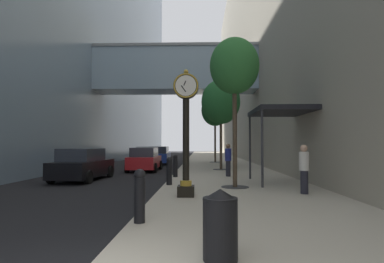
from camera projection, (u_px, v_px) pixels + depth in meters
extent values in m
plane|color=black|center=(184.00, 164.00, 30.53)|extent=(110.00, 110.00, 0.00)
cube|color=#BCB29E|center=(216.00, 161.00, 33.44)|extent=(6.36, 80.00, 0.14)
cube|color=#849EB2|center=(176.00, 71.00, 28.13)|extent=(14.47, 3.20, 3.59)
cube|color=gray|center=(176.00, 50.00, 28.20)|extent=(14.47, 3.40, 0.24)
cube|color=#A89E89|center=(289.00, 28.00, 33.78)|extent=(9.00, 80.00, 28.22)
cube|color=black|center=(186.00, 191.00, 10.57)|extent=(0.55, 0.55, 0.35)
cylinder|color=gold|center=(186.00, 183.00, 10.58)|extent=(0.38, 0.38, 0.18)
cylinder|color=black|center=(186.00, 139.00, 10.64)|extent=(0.22, 0.22, 2.70)
cylinder|color=black|center=(186.00, 86.00, 10.71)|extent=(0.84, 0.28, 0.84)
torus|color=gold|center=(186.00, 86.00, 10.55)|extent=(0.82, 0.05, 0.82)
cylinder|color=white|center=(186.00, 86.00, 10.56)|extent=(0.69, 0.01, 0.69)
cylinder|color=white|center=(186.00, 87.00, 10.86)|extent=(0.69, 0.01, 0.69)
sphere|color=gold|center=(186.00, 72.00, 10.73)|extent=(0.16, 0.16, 0.16)
cube|color=black|center=(185.00, 83.00, 10.56)|extent=(0.09, 0.01, 0.17)
cube|color=black|center=(184.00, 89.00, 10.55)|extent=(0.17, 0.01, 0.23)
cylinder|color=black|center=(140.00, 200.00, 7.03)|extent=(0.24, 0.24, 0.98)
sphere|color=black|center=(140.00, 175.00, 7.05)|extent=(0.25, 0.25, 0.25)
cylinder|color=black|center=(169.00, 173.00, 13.59)|extent=(0.24, 0.24, 0.98)
sphere|color=black|center=(169.00, 160.00, 13.61)|extent=(0.25, 0.25, 0.25)
cylinder|color=black|center=(175.00, 168.00, 16.86)|extent=(0.24, 0.24, 0.98)
sphere|color=black|center=(175.00, 157.00, 16.88)|extent=(0.25, 0.25, 0.25)
cylinder|color=#333335|center=(235.00, 187.00, 12.82)|extent=(1.10, 1.10, 0.02)
cylinder|color=#4C3D2D|center=(235.00, 135.00, 12.90)|extent=(0.18, 0.18, 4.15)
ellipsoid|color=#2D7033|center=(234.00, 66.00, 13.01)|extent=(2.00, 2.00, 2.30)
cylinder|color=#333335|center=(221.00, 169.00, 21.79)|extent=(1.10, 1.10, 0.02)
cylinder|color=#4C3D2D|center=(221.00, 143.00, 21.86)|extent=(0.18, 0.18, 3.63)
ellipsoid|color=#23602D|center=(221.00, 102.00, 21.98)|extent=(2.66, 2.66, 3.05)
cylinder|color=#333335|center=(215.00, 162.00, 30.77)|extent=(1.10, 1.10, 0.02)
cylinder|color=#4C3D2D|center=(215.00, 141.00, 30.85)|extent=(0.18, 0.18, 4.01)
ellipsoid|color=#23602D|center=(215.00, 110.00, 30.97)|extent=(2.64, 2.64, 3.03)
cylinder|color=black|center=(220.00, 229.00, 4.77)|extent=(0.52, 0.52, 0.92)
cone|color=black|center=(220.00, 194.00, 4.79)|extent=(0.53, 0.53, 0.16)
cylinder|color=#23232D|center=(304.00, 182.00, 11.12)|extent=(0.36, 0.36, 0.80)
cylinder|color=silver|center=(304.00, 161.00, 11.15)|extent=(0.48, 0.48, 0.65)
sphere|color=tan|center=(304.00, 148.00, 11.16)|extent=(0.25, 0.25, 0.25)
cylinder|color=#23232D|center=(228.00, 169.00, 17.20)|extent=(0.36, 0.36, 0.82)
cylinder|color=navy|center=(228.00, 155.00, 17.23)|extent=(0.48, 0.48, 0.67)
sphere|color=#9E7556|center=(228.00, 146.00, 17.24)|extent=(0.25, 0.25, 0.25)
cube|color=black|center=(280.00, 111.00, 14.43)|extent=(2.40, 3.60, 0.20)
cylinder|color=#333338|center=(262.00, 147.00, 12.80)|extent=(0.10, 0.10, 3.20)
cylinder|color=#333338|center=(250.00, 147.00, 16.00)|extent=(0.10, 0.10, 3.20)
cube|color=navy|center=(159.00, 158.00, 29.81)|extent=(1.80, 4.07, 0.80)
cube|color=#282D38|center=(159.00, 150.00, 29.64)|extent=(1.57, 2.28, 0.65)
cylinder|color=black|center=(152.00, 160.00, 31.19)|extent=(0.22, 0.64, 0.64)
cylinder|color=black|center=(170.00, 160.00, 31.16)|extent=(0.22, 0.64, 0.64)
cylinder|color=black|center=(148.00, 162.00, 28.44)|extent=(0.22, 0.64, 0.64)
cylinder|color=black|center=(167.00, 162.00, 28.41)|extent=(0.22, 0.64, 0.64)
cube|color=silver|center=(145.00, 156.00, 35.39)|extent=(1.95, 4.51, 0.77)
cube|color=#282D38|center=(145.00, 150.00, 35.20)|extent=(1.67, 2.55, 0.63)
cylinder|color=black|center=(139.00, 158.00, 36.88)|extent=(0.24, 0.65, 0.64)
cylinder|color=black|center=(155.00, 158.00, 36.90)|extent=(0.24, 0.65, 0.64)
cylinder|color=black|center=(135.00, 159.00, 33.86)|extent=(0.24, 0.65, 0.64)
cylinder|color=black|center=(152.00, 159.00, 33.88)|extent=(0.24, 0.65, 0.64)
cube|color=black|center=(83.00, 168.00, 16.58)|extent=(1.97, 4.70, 0.79)
cube|color=#282D38|center=(82.00, 155.00, 16.38)|extent=(1.68, 2.65, 0.65)
cylinder|color=black|center=(79.00, 171.00, 18.20)|extent=(0.24, 0.65, 0.64)
cylinder|color=black|center=(110.00, 172.00, 18.08)|extent=(0.24, 0.65, 0.64)
cylinder|color=black|center=(51.00, 177.00, 15.06)|extent=(0.24, 0.65, 0.64)
cylinder|color=black|center=(88.00, 177.00, 14.94)|extent=(0.24, 0.65, 0.64)
cube|color=#AD191E|center=(145.00, 162.00, 22.36)|extent=(1.84, 4.24, 0.79)
cube|color=#282D38|center=(144.00, 152.00, 22.17)|extent=(1.61, 2.38, 0.64)
cylinder|color=black|center=(136.00, 165.00, 23.80)|extent=(0.22, 0.64, 0.64)
cylinder|color=black|center=(160.00, 165.00, 23.76)|extent=(0.22, 0.64, 0.64)
cylinder|color=black|center=(127.00, 168.00, 20.93)|extent=(0.22, 0.64, 0.64)
cylinder|color=black|center=(155.00, 168.00, 20.89)|extent=(0.22, 0.64, 0.64)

